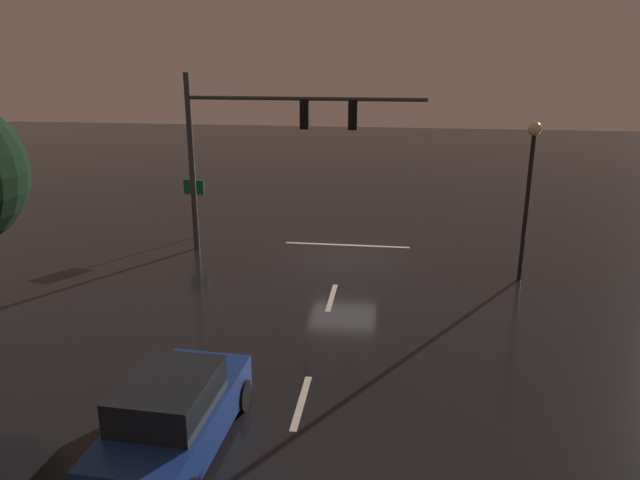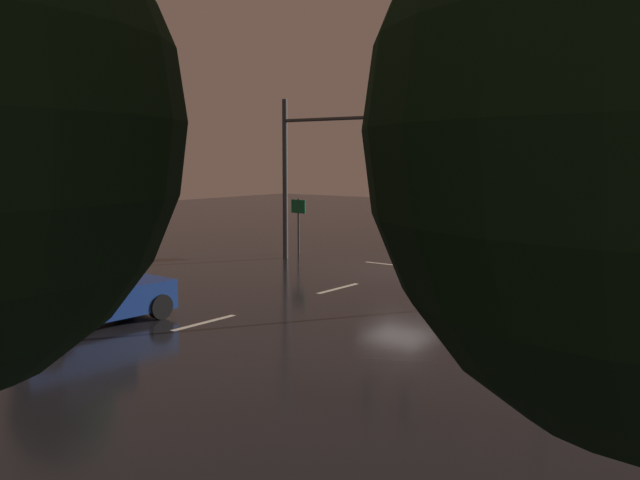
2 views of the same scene
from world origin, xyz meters
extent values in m
plane|color=black|center=(0.00, 0.00, 0.00)|extent=(80.00, 80.00, 0.00)
cylinder|color=#383A3D|center=(5.83, -0.22, 3.36)|extent=(0.22, 0.22, 6.72)
cylinder|color=#383A3D|center=(1.49, -0.22, 5.83)|extent=(8.69, 0.14, 0.14)
cube|color=black|center=(1.49, -0.22, 5.26)|extent=(0.32, 0.36, 1.00)
sphere|color=red|center=(1.49, -0.41, 5.58)|extent=(0.20, 0.20, 0.20)
sphere|color=black|center=(1.49, -0.41, 5.26)|extent=(0.20, 0.20, 0.20)
sphere|color=black|center=(1.49, -0.41, 4.94)|extent=(0.20, 0.20, 0.20)
cube|color=black|center=(-0.25, -0.22, 5.26)|extent=(0.32, 0.36, 1.00)
sphere|color=red|center=(-0.25, -0.41, 5.58)|extent=(0.20, 0.20, 0.20)
sphere|color=black|center=(-0.25, -0.41, 5.26)|extent=(0.20, 0.20, 0.20)
sphere|color=black|center=(-0.25, -0.41, 4.94)|extent=(0.20, 0.20, 0.20)
cube|color=beige|center=(0.00, 4.00, 0.00)|extent=(0.16, 2.20, 0.01)
cube|color=beige|center=(0.00, 10.00, 0.00)|extent=(0.16, 2.20, 0.01)
cube|color=beige|center=(0.00, -1.42, 0.00)|extent=(5.00, 0.16, 0.01)
cube|color=navy|center=(2.15, 11.98, 0.62)|extent=(2.00, 4.38, 0.80)
cube|color=black|center=(2.16, 12.18, 1.36)|extent=(1.70, 2.17, 0.68)
cylinder|color=black|center=(2.91, 10.34, 0.34)|extent=(0.25, 0.69, 0.68)
cylinder|color=black|center=(1.24, 10.42, 0.34)|extent=(0.25, 0.69, 0.68)
sphere|color=#F9EFC6|center=(2.70, 9.83, 0.67)|extent=(0.20, 0.20, 0.20)
sphere|color=#F9EFC6|center=(1.40, 9.89, 0.67)|extent=(0.20, 0.20, 0.20)
cylinder|color=black|center=(-6.16, 1.60, 2.46)|extent=(0.14, 0.14, 4.93)
sphere|color=#F9D88C|center=(-6.16, 1.60, 5.11)|extent=(0.44, 0.44, 0.44)
cylinder|color=#383A3D|center=(6.35, -1.74, 1.23)|extent=(0.09, 0.09, 2.47)
cube|color=#0F6033|center=(6.35, -1.74, 2.12)|extent=(0.90, 0.20, 0.60)
camera|label=1|loc=(-1.96, 21.60, 7.52)|focal=33.95mm
camera|label=2|loc=(-13.30, 22.38, 4.35)|focal=39.13mm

